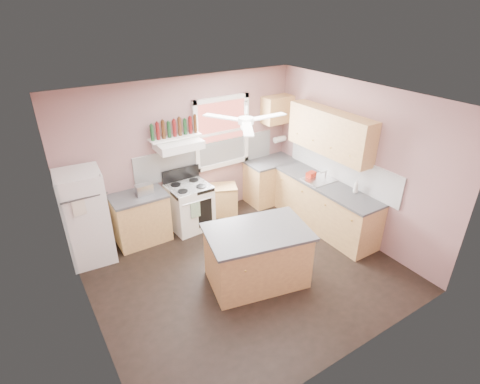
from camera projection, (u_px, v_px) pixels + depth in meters
floor at (245, 270)px, 5.96m from camera, size 4.50×4.50×0.00m
ceiling at (246, 101)px, 4.71m from camera, size 4.50×4.50×0.00m
wall_back at (185, 152)px, 6.85m from camera, size 4.50×0.05×2.70m
wall_right at (356, 162)px, 6.42m from camera, size 0.05×4.00×2.70m
wall_left at (78, 246)px, 4.25m from camera, size 0.05×4.00×2.70m
backsplash_back at (208, 156)px, 7.12m from camera, size 2.90×0.03×0.55m
backsplash_right at (340, 166)px, 6.71m from camera, size 0.03×2.60×0.55m
window_view at (221, 132)px, 7.06m from camera, size 1.00×0.02×1.20m
window_frame at (222, 133)px, 7.04m from camera, size 1.16×0.07×1.36m
refrigerator at (86, 217)px, 5.90m from camera, size 0.71×0.70×1.56m
base_cabinet_left at (141, 219)px, 6.53m from camera, size 0.90×0.60×0.86m
counter_left at (138, 196)px, 6.32m from camera, size 0.92×0.62×0.04m
toaster at (144, 189)px, 6.30m from camera, size 0.28×0.16×0.18m
stove at (190, 207)px, 6.91m from camera, size 0.76×0.68×0.86m
range_hood at (178, 145)px, 6.41m from camera, size 0.78×0.50×0.14m
bottle_shelf at (175, 137)px, 6.45m from camera, size 0.90×0.26×0.03m
cart at (221, 200)px, 7.41m from camera, size 0.71×0.61×0.60m
base_cabinet_corner at (270, 181)px, 7.87m from camera, size 1.00×0.60×0.86m
base_cabinet_right at (324, 206)px, 6.91m from camera, size 0.60×2.20×0.86m
counter_corner at (271, 161)px, 7.66m from camera, size 1.02×0.62×0.04m
counter_right at (326, 185)px, 6.70m from camera, size 0.62×2.22×0.04m
sink at (319, 180)px, 6.84m from camera, size 0.55×0.45×0.03m
faucet at (326, 174)px, 6.89m from camera, size 0.03×0.03×0.14m
upper_cabinet_right at (330, 132)px, 6.50m from camera, size 0.33×1.80×0.76m
upper_cabinet_corner at (277, 109)px, 7.38m from camera, size 0.60×0.33×0.52m
paper_towel at (280, 139)px, 7.76m from camera, size 0.26×0.12×0.12m
island at (257, 257)px, 5.57m from camera, size 1.55×1.16×0.86m
island_top at (258, 232)px, 5.36m from camera, size 1.65×1.26×0.04m
ceiling_fan_hub at (246, 121)px, 4.83m from camera, size 0.20×0.20×0.08m
soap_bottle at (356, 186)px, 6.34m from camera, size 0.12×0.12×0.23m
red_caddy at (311, 175)px, 6.92m from camera, size 0.20×0.16×0.10m
wine_bottles at (175, 128)px, 6.38m from camera, size 0.86×0.06×0.31m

